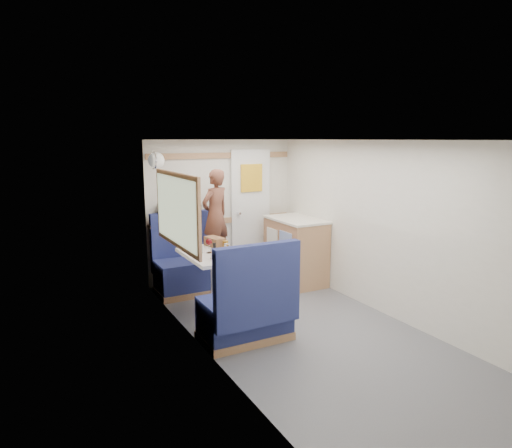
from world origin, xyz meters
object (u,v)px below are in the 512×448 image
duffel_bag (180,213)px  bench_near (248,313)px  tray (229,255)px  galley_counter (296,250)px  person (215,215)px  cheese_block (236,257)px  wine_glass (209,242)px  tumbler_mid (197,242)px  orange_fruit (224,250)px  pepper_grinder (214,247)px  bench_far (189,270)px  tumbler_left (214,254)px  dinette_table (214,266)px  bread_loaf (215,242)px  salt_grinder (202,249)px  dome_light (156,160)px  tumbler_right (227,248)px  beer_glass (225,245)px

duffel_bag → bench_near: bearing=-84.8°
tray → duffel_bag: bearing=95.6°
bench_near → galley_counter: size_ratio=1.14×
person → cheese_block: (-0.21, -1.06, -0.29)m
wine_glass → tumbler_mid: (-0.02, 0.33, -0.06)m
galley_counter → orange_fruit: bearing=-153.7°
tray → tumbler_mid: tumbler_mid is taller
tumbler_mid → pepper_grinder: (0.11, -0.28, -0.01)m
bench_near → galley_counter: 2.04m
bench_far → tumbler_mid: 0.69m
wine_glass → tumbler_left: 0.28m
dinette_table → galley_counter: (1.47, 0.55, -0.10)m
galley_counter → duffel_bag: duffel_bag is taller
bench_far → bread_loaf: (0.15, -0.55, 0.48)m
person → salt_grinder: bearing=33.0°
cheese_block → dome_light: bearing=112.2°
pepper_grinder → salt_grinder: (-0.17, -0.03, 0.00)m
tumbler_left → tumbler_mid: (0.03, 0.60, 0.00)m
dome_light → person: size_ratio=0.17×
tray → salt_grinder: (-0.22, 0.25, 0.04)m
bread_loaf → dome_light: bearing=135.2°
tray → cheese_block: cheese_block is taller
tumbler_right → bread_loaf: size_ratio=0.40×
tumbler_mid → bread_loaf: (0.21, -0.06, -0.00)m
bench_far → orange_fruit: bench_far is taller
galley_counter → person: bearing=173.2°
orange_fruit → beer_glass: bearing=62.5°
cheese_block → bread_loaf: 0.69m
tray → pepper_grinder: 0.29m
bench_far → cheese_block: bench_far is taller
galley_counter → pepper_grinder: bearing=-162.3°
person → pepper_grinder: size_ratio=12.37×
tumbler_right → bench_far: bearing=99.2°
bench_near → dome_light: (-0.39, 1.71, 1.45)m
galley_counter → bread_loaf: 1.38m
pepper_grinder → bread_loaf: bread_loaf is taller
duffel_bag → salt_grinder: size_ratio=5.38×
person → bread_loaf: size_ratio=4.40×
bench_near → cheese_block: 0.68m
dinette_table → salt_grinder: 0.24m
dinette_table → bench_near: size_ratio=0.88×
tray → tumbler_right: (0.04, 0.14, 0.04)m
tumbler_left → person: bearing=66.1°
bench_near → bread_loaf: (0.15, 1.18, 0.48)m
bench_near → bench_far: bearing=90.0°
orange_fruit → tumbler_left: tumbler_left is taller
person → pepper_grinder: 0.70m
beer_glass → tumbler_right: bearing=-108.1°
bench_near → beer_glass: bench_near is taller
duffel_bag → tray: size_ratio=1.55×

